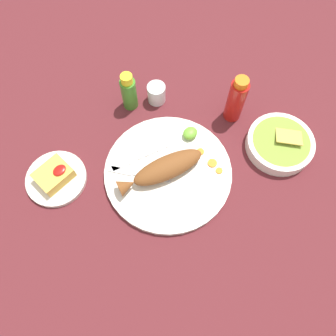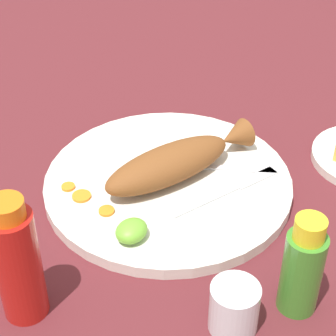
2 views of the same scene
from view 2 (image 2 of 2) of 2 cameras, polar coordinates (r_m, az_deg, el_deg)
The scene contains 12 objects.
ground_plane at distance 0.92m, azimuth 0.00°, elevation -1.89°, with size 4.00×4.00×0.00m, color #561E23.
main_plate at distance 0.91m, azimuth 0.00°, elevation -1.45°, with size 0.37×0.37×0.02m, color silver.
fried_fish at distance 0.89m, azimuth 0.78°, elevation 0.63°, with size 0.26×0.14×0.05m.
fork_near at distance 0.93m, azimuth 5.70°, elevation -0.01°, with size 0.11×0.17×0.00m.
fork_far at distance 0.89m, azimuth 6.08°, elevation -1.96°, with size 0.18×0.08×0.00m.
carrot_slice_near at distance 0.88m, azimuth -8.11°, elevation -2.62°, with size 0.03×0.03×0.00m, color orange.
carrot_slice_mid at distance 0.90m, azimuth -9.34°, elevation -1.75°, with size 0.02×0.02×0.00m, color orange.
carrot_slice_far at distance 0.85m, azimuth -5.79°, elevation -4.02°, with size 0.02×0.02×0.00m, color orange.
lime_wedge_main at distance 0.80m, azimuth -3.44°, elevation -5.90°, with size 0.05×0.04×0.03m, color #6BB233.
hot_sauce_bottle_red at distance 0.71m, azimuth -13.94°, elevation -8.55°, with size 0.05×0.05×0.17m.
hot_sauce_bottle_green at distance 0.72m, azimuth 12.50°, elevation -9.14°, with size 0.05×0.05×0.14m.
salt_cup at distance 0.72m, azimuth 6.19°, elevation -13.10°, with size 0.06×0.06×0.06m.
Camera 2 is at (0.58, 0.41, 0.58)m, focal length 65.00 mm.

